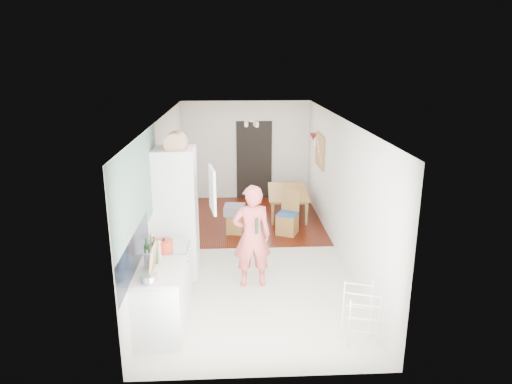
{
  "coord_description": "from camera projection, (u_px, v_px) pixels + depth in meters",
  "views": [
    {
      "loc": [
        -0.32,
        -7.9,
        3.51
      ],
      "look_at": [
        0.08,
        0.2,
        1.12
      ],
      "focal_mm": 32.0,
      "sensor_mm": 36.0,
      "label": 1
    }
  ],
  "objects": [
    {
      "name": "red_casserole",
      "position": [
        164.0,
        245.0,
        6.37
      ],
      "size": [
        0.31,
        0.31,
        0.15
      ],
      "primitive_type": "cylinder",
      "rotation": [
        0.0,
        0.0,
        0.21
      ],
      "color": "red",
      "rests_on": "cooker_top"
    },
    {
      "name": "cooker_top",
      "position": [
        167.0,
        248.0,
        6.53
      ],
      "size": [
        0.6,
        0.6,
        0.04
      ],
      "primitive_type": "cube",
      "color": "silver",
      "rests_on": "room_shell"
    },
    {
      "name": "stool",
      "position": [
        235.0,
        224.0,
        9.45
      ],
      "size": [
        0.37,
        0.37,
        0.42
      ],
      "primitive_type": null,
      "rotation": [
        0.0,
        0.0,
        -0.16
      ],
      "color": "olive",
      "rests_on": "floor"
    },
    {
      "name": "sage_wall_panel",
      "position": [
        139.0,
        188.0,
        6.06
      ],
      "size": [
        0.02,
        3.0,
        1.3
      ],
      "primitive_type": "cube",
      "color": "slate",
      "rests_on": "room_shell"
    },
    {
      "name": "doorway_recess",
      "position": [
        254.0,
        160.0,
        11.63
      ],
      "size": [
        0.9,
        0.04,
        2.0
      ],
      "primitive_type": "cube",
      "color": "black",
      "rests_on": "room_shell"
    },
    {
      "name": "person",
      "position": [
        252.0,
        227.0,
        7.08
      ],
      "size": [
        0.76,
        0.53,
        1.97
      ],
      "primitive_type": "imported",
      "rotation": [
        0.0,
        0.0,
        3.23
      ],
      "color": "#DD5753",
      "rests_on": "floor"
    },
    {
      "name": "dining_chair",
      "position": [
        288.0,
        213.0,
        9.33
      ],
      "size": [
        0.51,
        0.51,
        0.91
      ],
      "primitive_type": null,
      "rotation": [
        0.0,
        0.0,
        -0.43
      ],
      "color": "olive",
      "rests_on": "floor"
    },
    {
      "name": "steel_pan",
      "position": [
        150.0,
        278.0,
        5.47
      ],
      "size": [
        0.22,
        0.22,
        0.1
      ],
      "primitive_type": "cylinder",
      "rotation": [
        0.0,
        0.0,
        0.14
      ],
      "color": "silver",
      "rests_on": "worktop"
    },
    {
      "name": "pinboard_frame",
      "position": [
        319.0,
        151.0,
        10.03
      ],
      "size": [
        0.0,
        0.94,
        0.74
      ],
      "primitive_type": "cube",
      "color": "olive",
      "rests_on": "room_shell"
    },
    {
      "name": "bottle_a",
      "position": [
        147.0,
        256.0,
        5.83
      ],
      "size": [
        0.09,
        0.09,
        0.32
      ],
      "primitive_type": "cylinder",
      "rotation": [
        0.0,
        0.0,
        0.3
      ],
      "color": "#193C1A",
      "rests_on": "worktop"
    },
    {
      "name": "room_shell",
      "position": [
        252.0,
        188.0,
        8.22
      ],
      "size": [
        3.2,
        7.0,
        2.5
      ],
      "primitive_type": null,
      "color": "silver",
      "rests_on": "ground"
    },
    {
      "name": "bottle_b",
      "position": [
        155.0,
        253.0,
        5.95
      ],
      "size": [
        0.08,
        0.08,
        0.3
      ],
      "primitive_type": "cylinder",
      "rotation": [
        0.0,
        0.0,
        0.15
      ],
      "color": "#193C1A",
      "rests_on": "worktop"
    },
    {
      "name": "range_cooker",
      "position": [
        169.0,
        277.0,
        6.66
      ],
      "size": [
        0.6,
        0.6,
        0.88
      ],
      "primitive_type": "cube",
      "color": "silver",
      "rests_on": "room_shell"
    },
    {
      "name": "wall_sconce",
      "position": [
        313.0,
        137.0,
        10.6
      ],
      "size": [
        0.18,
        0.18,
        0.16
      ],
      "primitive_type": "cone",
      "color": "maroon",
      "rests_on": "room_shell"
    },
    {
      "name": "fridge_interior",
      "position": [
        194.0,
        185.0,
        7.34
      ],
      "size": [
        0.02,
        0.52,
        0.66
      ],
      "primitive_type": "cube",
      "color": "white",
      "rests_on": "room_shell"
    },
    {
      "name": "pepper_mill_back",
      "position": [
        153.0,
        246.0,
        6.22
      ],
      "size": [
        0.07,
        0.07,
        0.24
      ],
      "primitive_type": "cylinder",
      "rotation": [
        0.0,
        0.0,
        -0.02
      ],
      "color": "tan",
      "rests_on": "worktop"
    },
    {
      "name": "drying_rack",
      "position": [
        361.0,
        316.0,
        5.77
      ],
      "size": [
        0.48,
        0.45,
        0.76
      ],
      "primitive_type": null,
      "rotation": [
        0.0,
        0.0,
        -0.3
      ],
      "color": "silver",
      "rests_on": "floor"
    },
    {
      "name": "pepper_mill_front",
      "position": [
        159.0,
        252.0,
        6.06
      ],
      "size": [
        0.07,
        0.07,
        0.22
      ],
      "primitive_type": "cylinder",
      "rotation": [
        0.0,
        0.0,
        -0.16
      ],
      "color": "tan",
      "rests_on": "worktop"
    },
    {
      "name": "wood_floor_overlay",
      "position": [
        249.0,
        219.0,
        10.34
      ],
      "size": [
        3.2,
        3.3,
        0.01
      ],
      "primitive_type": "cube",
      "color": "#501C0B",
      "rests_on": "room_shell"
    },
    {
      "name": "chopping_boards",
      "position": [
        153.0,
        260.0,
        5.64
      ],
      "size": [
        0.1,
        0.28,
        0.38
      ],
      "primitive_type": null,
      "rotation": [
        0.0,
        0.0,
        0.22
      ],
      "color": "tan",
      "rests_on": "worktop"
    },
    {
      "name": "fridge_door",
      "position": [
        212.0,
        190.0,
        7.07
      ],
      "size": [
        0.14,
        0.56,
        0.7
      ],
      "primitive_type": "cube",
      "rotation": [
        0.0,
        0.0,
        -1.4
      ],
      "color": "silver",
      "rests_on": "room_shell"
    },
    {
      "name": "pinboard",
      "position": [
        320.0,
        151.0,
        10.03
      ],
      "size": [
        0.03,
        0.9,
        0.7
      ],
      "primitive_type": "cube",
      "color": "tan",
      "rests_on": "room_shell"
    },
    {
      "name": "floor",
      "position": [
        252.0,
        252.0,
        8.57
      ],
      "size": [
        3.2,
        7.0,
        0.01
      ],
      "primitive_type": "cube",
      "color": "beige",
      "rests_on": "ground"
    },
    {
      "name": "grey_drape",
      "position": [
        234.0,
        210.0,
        9.37
      ],
      "size": [
        0.45,
        0.45,
        0.19
      ],
      "primitive_type": "cube",
      "rotation": [
        0.0,
        0.0,
        -0.09
      ],
      "color": "slate",
      "rests_on": "stool"
    },
    {
      "name": "tile_splashback",
      "position": [
        135.0,
        254.0,
        5.73
      ],
      "size": [
        0.02,
        1.9,
        0.5
      ],
      "primitive_type": "cube",
      "color": "black",
      "rests_on": "room_shell"
    },
    {
      "name": "dining_table",
      "position": [
        289.0,
        205.0,
        10.58
      ],
      "size": [
        0.84,
        1.41,
        0.48
      ],
      "primitive_type": "imported",
      "rotation": [
        0.0,
        0.0,
        1.51
      ],
      "color": "olive",
      "rests_on": "floor"
    },
    {
      "name": "bottle_c",
      "position": [
        148.0,
        261.0,
        5.83
      ],
      "size": [
        0.1,
        0.1,
        0.21
      ],
      "primitive_type": "cylinder",
      "rotation": [
        0.0,
        0.0,
        -0.24
      ],
      "color": "beige",
      "rests_on": "worktop"
    },
    {
      "name": "base_cabinet",
      "position": [
        161.0,
        304.0,
        5.95
      ],
      "size": [
        0.6,
        0.9,
        0.86
      ],
      "primitive_type": "cube",
      "color": "silver",
      "rests_on": "room_shell"
    },
    {
      "name": "worktop",
      "position": [
        159.0,
        272.0,
        5.82
      ],
      "size": [
        0.62,
        0.92,
        0.06
      ],
      "primitive_type": "cube",
      "color": "beige",
      "rests_on": "room_shell"
    },
    {
      "name": "held_bottle",
      "position": [
        257.0,
        226.0,
        6.9
      ],
      "size": [
        0.05,
        0.05,
        0.24
      ],
      "primitive_type": "cylinder",
      "color": "#193C1A",
      "rests_on": "person"
    },
    {
      "name": "fridge_housing",
      "position": [
        177.0,
        213.0,
        7.46
      ],
      "size": [
        0.66,
        0.66,
        2.15
      ],
      "primitive_type": "cube",
      "color": "silver",
      "rests_on": "room_shell"
    },
    {
      "name": "bread_bin",
      "position": [
        176.0,
        143.0,
        7.07
      ],
      "size": [
        0.38,
        0.37,
        0.19
      ],
      "primitive_type": null,
      "rotation": [
        0.0,
        0.0,
        0.08
      ],
      "color": "tan",
      "rests_on": "fridge_housing"
    }
  ]
}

